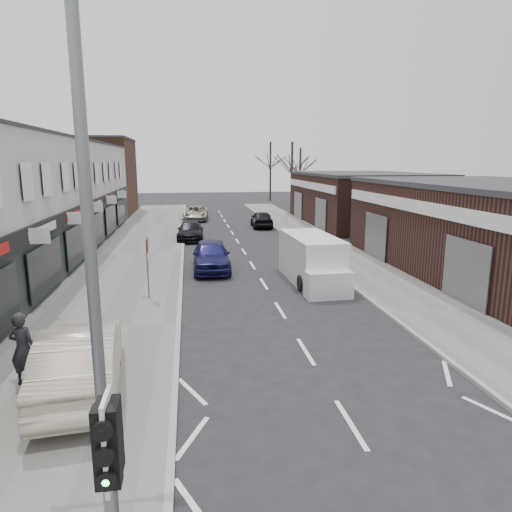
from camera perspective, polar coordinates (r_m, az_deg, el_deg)
name	(u,v)px	position (r m, az deg, el deg)	size (l,w,h in m)	color
ground	(389,486)	(9.53, 16.27, -25.85)	(160.00, 160.00, 0.00)	black
pavement_left	(137,254)	(29.53, -14.65, 0.28)	(5.50, 64.00, 0.12)	slate
pavement_right	(329,248)	(30.75, 9.17, 0.96)	(3.50, 64.00, 0.12)	slate
shop_terrace_left	(0,203)	(28.24, -29.38, 5.80)	(8.00, 41.00, 7.10)	beige
brick_block_far	(94,178)	(52.79, -19.60, 9.21)	(8.00, 10.00, 8.00)	#492E1F
right_unit_near	(507,232)	(26.42, 28.87, 2.70)	(10.00, 18.00, 4.50)	#371D19
right_unit_far	(361,199)	(43.93, 13.04, 6.90)	(10.00, 16.00, 4.50)	#371D19
tree_far_a	(291,209)	(56.47, 4.44, 5.90)	(3.60, 3.60, 8.00)	#382D26
tree_far_b	(300,204)	(62.86, 5.46, 6.47)	(3.60, 3.60, 7.50)	#382D26
tree_far_c	(270,201)	(68.09, 1.79, 6.92)	(3.60, 3.60, 8.50)	#382D26
traffic_light	(110,461)	(5.90, -17.79, -23.25)	(0.28, 0.60, 3.10)	slate
street_lamp	(104,251)	(6.19, -18.43, 0.64)	(2.23, 0.22, 8.00)	slate
warning_sign	(148,249)	(19.20, -13.38, 0.80)	(0.12, 0.80, 2.70)	slate
white_van	(312,261)	(22.08, 7.07, -0.58)	(2.22, 5.85, 2.25)	white
sedan_on_pavement	(81,358)	(12.37, -21.04, -11.87)	(1.77, 5.07, 1.67)	#BDAF97
pedestrian	(23,349)	(13.21, -27.15, -10.26)	(0.70, 0.46, 1.93)	black
parked_car_left_a	(211,255)	(24.48, -5.61, 0.08)	(1.92, 4.77, 1.63)	#161647
parked_car_left_b	(190,231)	(34.34, -8.22, 3.14)	(1.87, 4.60, 1.33)	black
parked_car_left_c	(196,213)	(45.72, -7.51, 5.33)	(2.30, 5.00, 1.39)	#9E957E
parked_car_right_a	(312,250)	(26.41, 7.02, 0.71)	(1.52, 4.36, 1.44)	white
parked_car_right_b	(262,219)	(40.40, 0.71, 4.64)	(1.74, 4.32, 1.47)	black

